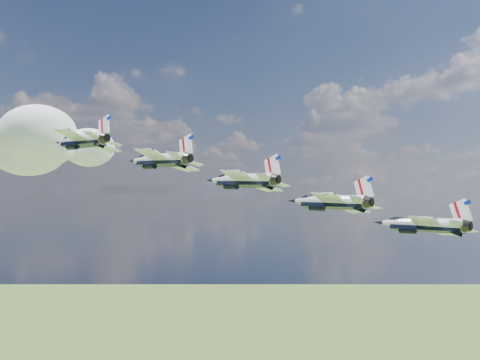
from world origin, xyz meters
TOP-DOWN VIEW (x-y plane):
  - cloud_far at (38.01, 215.95)m, footprint 56.41×44.33m
  - jet_0 at (-31.24, 18.71)m, footprint 12.90×15.97m
  - jet_1 at (-23.06, 9.68)m, footprint 12.90×15.97m
  - jet_2 at (-14.89, 0.64)m, footprint 12.90×15.97m
  - jet_3 at (-6.71, -8.40)m, footprint 12.90×15.97m
  - jet_4 at (1.46, -17.43)m, footprint 12.90×15.97m

SIDE VIEW (x-z plane):
  - jet_4 at x=1.46m, z-range 150.09..156.91m
  - jet_3 at x=-6.71m, z-range 153.07..159.90m
  - jet_2 at x=-14.89m, z-range 156.06..162.88m
  - jet_1 at x=-23.06m, z-range 159.04..165.87m
  - jet_0 at x=-31.24m, z-range 162.03..168.85m
  - cloud_far at x=38.01m, z-range 169.63..191.79m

